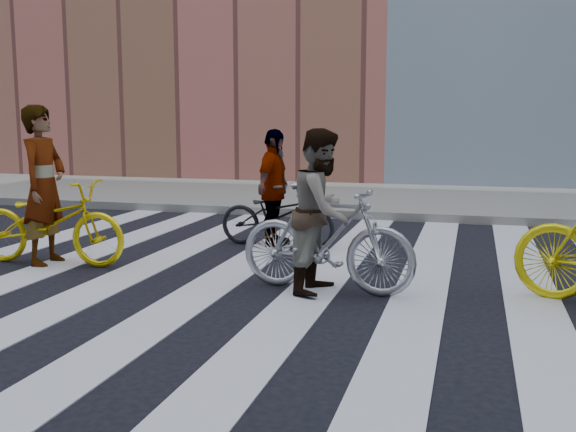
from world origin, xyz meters
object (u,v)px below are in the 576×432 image
at_px(rider_left, 44,186).
at_px(rider_mid, 322,211).
at_px(bike_silver_mid, 327,238).
at_px(rider_rear, 274,188).
at_px(bike_dark_rear, 277,215).
at_px(bike_yellow_left, 49,222).

distance_m(rider_left, rider_mid, 3.59).
height_order(bike_silver_mid, rider_left, rider_left).
height_order(rider_left, rider_rear, rider_left).
bearing_deg(bike_dark_rear, bike_yellow_left, 131.80).
bearing_deg(bike_dark_rear, bike_silver_mid, -148.06).
bearing_deg(bike_yellow_left, rider_mid, -98.19).
bearing_deg(rider_rear, rider_mid, -148.06).
relative_size(bike_silver_mid, rider_left, 0.96).
relative_size(bike_dark_rear, rider_rear, 1.02).
height_order(bike_yellow_left, rider_mid, rider_mid).
height_order(bike_silver_mid, bike_dark_rear, bike_silver_mid).
height_order(bike_yellow_left, bike_dark_rear, bike_yellow_left).
xyz_separation_m(bike_silver_mid, rider_rear, (-1.24, 2.23, 0.26)).
distance_m(rider_left, rider_rear, 3.02).
distance_m(bike_yellow_left, bike_dark_rear, 3.01).
distance_m(bike_silver_mid, rider_mid, 0.29).
relative_size(bike_silver_mid, rider_mid, 1.11).
xyz_separation_m(bike_yellow_left, rider_mid, (3.52, -0.38, 0.32)).
xyz_separation_m(rider_left, rider_rear, (2.37, 1.85, -0.15)).
height_order(bike_dark_rear, rider_mid, rider_mid).
xyz_separation_m(bike_dark_rear, rider_left, (-2.42, -1.85, 0.54)).
xyz_separation_m(bike_yellow_left, bike_silver_mid, (3.57, -0.38, 0.04)).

